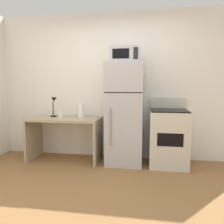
{
  "coord_description": "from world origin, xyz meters",
  "views": [
    {
      "loc": [
        0.58,
        -2.33,
        1.29
      ],
      "look_at": [
        0.02,
        1.1,
        0.89
      ],
      "focal_mm": 35.53,
      "sensor_mm": 36.0,
      "label": 1
    }
  ],
  "objects_px": {
    "desk_lamp": "(54,104)",
    "desk": "(65,130)",
    "oven_range": "(168,137)",
    "coffee_mug": "(61,115)",
    "refrigerator": "(125,114)",
    "microwave": "(125,55)",
    "paper_towel_roll": "(81,111)"
  },
  "relations": [
    {
      "from": "desk_lamp",
      "to": "coffee_mug",
      "type": "bearing_deg",
      "value": -35.81
    },
    {
      "from": "desk",
      "to": "paper_towel_roll",
      "type": "relative_size",
      "value": 5.17
    },
    {
      "from": "refrigerator",
      "to": "paper_towel_roll",
      "type": "bearing_deg",
      "value": 173.55
    },
    {
      "from": "refrigerator",
      "to": "desk_lamp",
      "type": "bearing_deg",
      "value": 176.35
    },
    {
      "from": "refrigerator",
      "to": "oven_range",
      "type": "height_order",
      "value": "refrigerator"
    },
    {
      "from": "desk",
      "to": "microwave",
      "type": "xyz_separation_m",
      "value": [
        1.06,
        -0.01,
        1.27
      ]
    },
    {
      "from": "desk",
      "to": "refrigerator",
      "type": "xyz_separation_m",
      "value": [
        1.06,
        0.01,
        0.31
      ]
    },
    {
      "from": "paper_towel_roll",
      "to": "microwave",
      "type": "relative_size",
      "value": 0.52
    },
    {
      "from": "coffee_mug",
      "to": "microwave",
      "type": "relative_size",
      "value": 0.21
    },
    {
      "from": "coffee_mug",
      "to": "oven_range",
      "type": "xyz_separation_m",
      "value": [
        1.83,
        0.05,
        -0.33
      ]
    },
    {
      "from": "desk",
      "to": "microwave",
      "type": "height_order",
      "value": "microwave"
    },
    {
      "from": "desk",
      "to": "oven_range",
      "type": "height_order",
      "value": "oven_range"
    },
    {
      "from": "paper_towel_roll",
      "to": "oven_range",
      "type": "xyz_separation_m",
      "value": [
        1.5,
        -0.09,
        -0.4
      ]
    },
    {
      "from": "paper_towel_roll",
      "to": "oven_range",
      "type": "bearing_deg",
      "value": -3.35
    },
    {
      "from": "desk_lamp",
      "to": "desk",
      "type": "bearing_deg",
      "value": -20.86
    },
    {
      "from": "desk",
      "to": "coffee_mug",
      "type": "bearing_deg",
      "value": -143.6
    },
    {
      "from": "desk",
      "to": "refrigerator",
      "type": "relative_size",
      "value": 0.74
    },
    {
      "from": "microwave",
      "to": "oven_range",
      "type": "height_order",
      "value": "microwave"
    },
    {
      "from": "coffee_mug",
      "to": "oven_range",
      "type": "relative_size",
      "value": 0.09
    },
    {
      "from": "desk",
      "to": "paper_towel_roll",
      "type": "distance_m",
      "value": 0.45
    },
    {
      "from": "desk_lamp",
      "to": "oven_range",
      "type": "bearing_deg",
      "value": -2.32
    },
    {
      "from": "refrigerator",
      "to": "oven_range",
      "type": "bearing_deg",
      "value": 0.06
    },
    {
      "from": "coffee_mug",
      "to": "paper_towel_roll",
      "type": "distance_m",
      "value": 0.36
    },
    {
      "from": "oven_range",
      "to": "desk_lamp",
      "type": "bearing_deg",
      "value": 177.68
    },
    {
      "from": "oven_range",
      "to": "coffee_mug",
      "type": "bearing_deg",
      "value": -178.52
    },
    {
      "from": "desk",
      "to": "desk_lamp",
      "type": "distance_m",
      "value": 0.52
    },
    {
      "from": "coffee_mug",
      "to": "desk",
      "type": "bearing_deg",
      "value": 36.4
    },
    {
      "from": "desk_lamp",
      "to": "coffee_mug",
      "type": "relative_size",
      "value": 3.72
    },
    {
      "from": "refrigerator",
      "to": "microwave",
      "type": "height_order",
      "value": "microwave"
    },
    {
      "from": "microwave",
      "to": "oven_range",
      "type": "relative_size",
      "value": 0.42
    },
    {
      "from": "microwave",
      "to": "desk_lamp",
      "type": "bearing_deg",
      "value": 175.41
    },
    {
      "from": "coffee_mug",
      "to": "microwave",
      "type": "bearing_deg",
      "value": 1.31
    }
  ]
}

